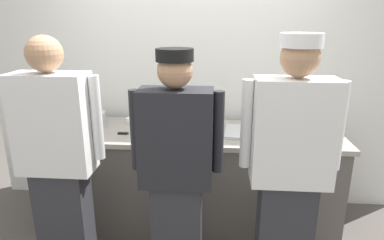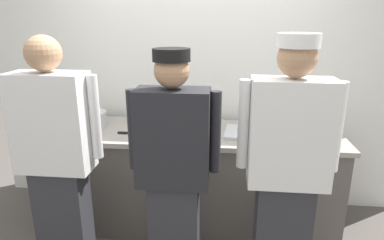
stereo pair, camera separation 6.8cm
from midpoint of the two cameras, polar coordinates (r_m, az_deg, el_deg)
name	(u,v)px [view 1 (the left image)]	position (r m, az deg, el deg)	size (l,w,h in m)	color
wall_back	(194,55)	(3.24, -0.34, 10.93)	(4.04, 0.10, 2.97)	white
prep_counter	(189,178)	(3.06, -1.10, -9.81)	(2.58, 0.73, 0.90)	#56514C
chef_near_left	(58,159)	(2.46, -22.60, -6.17)	(0.63, 0.24, 1.73)	#2D2D33
chef_center	(176,170)	(2.20, -3.57, -8.44)	(0.60, 0.24, 1.66)	#2D2D33
chef_far_right	(290,167)	(2.19, 15.45, -7.70)	(0.63, 0.24, 1.75)	#2D2D33
plate_stack_front	(289,123)	(3.07, 15.52, -0.45)	(0.22, 0.22, 0.10)	white
mixing_bowl_steel	(85,120)	(3.12, -18.28, -0.03)	(0.35, 0.35, 0.13)	#B7BABF
sheet_tray	(251,132)	(2.85, 9.27, -2.10)	(0.42, 0.36, 0.02)	#B7BABF
squeeze_bottle_primary	(165,120)	(2.92, -5.22, -0.03)	(0.06, 0.06, 0.18)	#56A333
ramekin_red_sauce	(199,127)	(2.92, 0.48, -1.15)	(0.09, 0.09, 0.05)	white
ramekin_yellow_sauce	(132,120)	(3.17, -10.82, 0.01)	(0.11, 0.11, 0.05)	white
deli_cup	(214,123)	(2.94, 3.05, -0.59)	(0.09, 0.09, 0.09)	white
chefs_knife	(131,134)	(2.85, -10.98, -2.32)	(0.28, 0.03, 0.02)	#B7BABF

